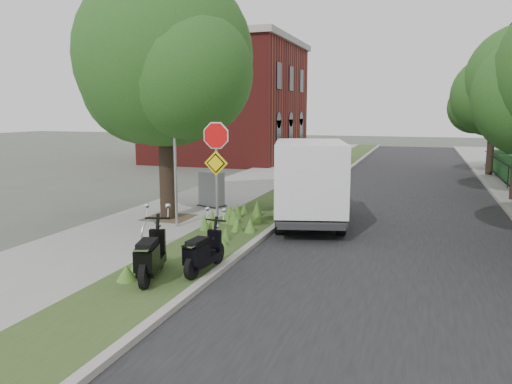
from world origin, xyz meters
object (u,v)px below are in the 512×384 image
(scooter_near, at_px, (150,260))
(box_truck, at_px, (309,178))
(utility_cabinet, at_px, (212,190))
(scooter_far, at_px, (201,256))
(sign_assembly, at_px, (216,157))

(scooter_near, xyz_separation_m, box_truck, (1.80, 6.45, 0.90))
(scooter_near, height_order, box_truck, box_truck)
(box_truck, relative_size, utility_cabinet, 4.25)
(box_truck, xyz_separation_m, utility_cabinet, (-3.80, 1.25, -0.73))
(utility_cabinet, bearing_deg, scooter_far, -68.26)
(sign_assembly, xyz_separation_m, box_truck, (1.71, 3.22, -0.89))
(utility_cabinet, bearing_deg, sign_assembly, -64.94)
(sign_assembly, relative_size, scooter_far, 1.98)
(scooter_near, xyz_separation_m, utility_cabinet, (-1.99, 7.69, 0.17))
(sign_assembly, height_order, scooter_near, sign_assembly)
(sign_assembly, xyz_separation_m, utility_cabinet, (-2.09, 4.47, -1.62))
(sign_assembly, relative_size, utility_cabinet, 2.64)
(scooter_near, bearing_deg, box_truck, 74.38)
(scooter_far, relative_size, box_truck, 0.31)
(sign_assembly, height_order, box_truck, sign_assembly)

